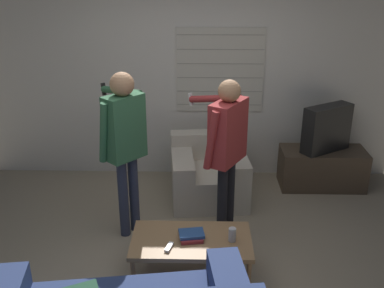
# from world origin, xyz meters

# --- Properties ---
(ground_plane) EXTENTS (16.00, 16.00, 0.00)m
(ground_plane) POSITION_xyz_m (0.00, 0.00, 0.00)
(ground_plane) COLOR gray
(wall_back) EXTENTS (5.20, 0.08, 2.55)m
(wall_back) POSITION_xyz_m (0.01, 2.03, 1.28)
(wall_back) COLOR silver
(wall_back) RESTS_ON ground_plane
(armchair_beige) EXTENTS (0.93, 0.93, 0.72)m
(armchair_beige) POSITION_xyz_m (0.25, 1.34, 0.30)
(armchair_beige) COLOR beige
(armchair_beige) RESTS_ON ground_plane
(coffee_table) EXTENTS (1.04, 0.57, 0.40)m
(coffee_table) POSITION_xyz_m (0.08, -0.16, 0.37)
(coffee_table) COLOR #9E754C
(coffee_table) RESTS_ON ground_plane
(tv_stand) EXTENTS (1.03, 0.47, 0.49)m
(tv_stand) POSITION_xyz_m (1.67, 1.64, 0.24)
(tv_stand) COLOR #4C3D2D
(tv_stand) RESTS_ON ground_plane
(tv) EXTENTS (0.64, 0.50, 0.57)m
(tv) POSITION_xyz_m (1.67, 1.65, 0.77)
(tv) COLOR black
(tv) RESTS_ON tv_stand
(person_left_standing) EXTENTS (0.53, 0.80, 1.70)m
(person_left_standing) POSITION_xyz_m (-0.58, 0.56, 1.09)
(person_left_standing) COLOR #33384C
(person_left_standing) RESTS_ON ground_plane
(person_right_standing) EXTENTS (0.60, 0.80, 1.64)m
(person_right_standing) POSITION_xyz_m (0.41, 0.57, 1.04)
(person_right_standing) COLOR black
(person_right_standing) RESTS_ON ground_plane
(book_stack) EXTENTS (0.24, 0.20, 0.06)m
(book_stack) POSITION_xyz_m (0.08, -0.16, 0.43)
(book_stack) COLOR maroon
(book_stack) RESTS_ON coffee_table
(soda_can) EXTENTS (0.07, 0.07, 0.13)m
(soda_can) POSITION_xyz_m (0.43, -0.18, 0.47)
(soda_can) COLOR silver
(soda_can) RESTS_ON coffee_table
(spare_remote) EXTENTS (0.07, 0.14, 0.02)m
(spare_remote) POSITION_xyz_m (-0.10, -0.30, 0.42)
(spare_remote) COLOR white
(spare_remote) RESTS_ON coffee_table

